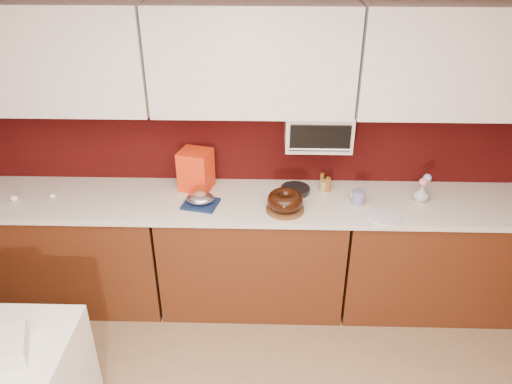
{
  "coord_description": "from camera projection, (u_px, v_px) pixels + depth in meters",
  "views": [
    {
      "loc": [
        0.11,
        -1.1,
        2.67
      ],
      "look_at": [
        0.03,
        1.84,
        1.02
      ],
      "focal_mm": 35.0,
      "sensor_mm": 36.0,
      "label": 1
    }
  ],
  "objects": [
    {
      "name": "flower_blue",
      "position": [
        427.0,
        178.0,
        3.44
      ],
      "size": [
        0.06,
        0.06,
        0.06
      ],
      "primitive_type": "sphere",
      "color": "#84A4D3",
      "rests_on": "flower_vase"
    },
    {
      "name": "egg_left",
      "position": [
        14.0,
        198.0,
        3.49
      ],
      "size": [
        0.06,
        0.05,
        0.05
      ],
      "primitive_type": "ellipsoid",
      "rotation": [
        0.0,
        0.0,
        -0.09
      ],
      "color": "white",
      "rests_on": "countertop"
    },
    {
      "name": "base_cabinet_right",
      "position": [
        431.0,
        257.0,
        3.71
      ],
      "size": [
        1.31,
        0.58,
        0.86
      ],
      "primitive_type": "cube",
      "color": "#542610",
      "rests_on": "floor"
    },
    {
      "name": "amber_bottle_tall",
      "position": [
        322.0,
        180.0,
        3.67
      ],
      "size": [
        0.04,
        0.04,
        0.1
      ],
      "primitive_type": "cylinder",
      "rotation": [
        0.0,
        0.0,
        -0.29
      ],
      "color": "brown",
      "rests_on": "countertop"
    },
    {
      "name": "navy_towel",
      "position": [
        201.0,
        204.0,
        3.45
      ],
      "size": [
        0.27,
        0.24,
        0.02
      ],
      "primitive_type": "cube",
      "rotation": [
        0.0,
        0.0,
        -0.22
      ],
      "color": "#132349",
      "rests_on": "countertop"
    },
    {
      "name": "flower_pink",
      "position": [
        423.0,
        182.0,
        3.44
      ],
      "size": [
        0.06,
        0.06,
        0.06
      ],
      "primitive_type": "sphere",
      "color": "pink",
      "rests_on": "flower_vase"
    },
    {
      "name": "roasted_ham",
      "position": [
        200.0,
        195.0,
        3.42
      ],
      "size": [
        0.11,
        0.1,
        0.06
      ],
      "primitive_type": "ellipsoid",
      "rotation": [
        0.0,
        0.0,
        -0.35
      ],
      "color": "#9F5F48",
      "rests_on": "foil_ham_nest"
    },
    {
      "name": "cake_base",
      "position": [
        285.0,
        209.0,
        3.38
      ],
      "size": [
        0.33,
        0.33,
        0.02
      ],
      "primitive_type": "cylinder",
      "rotation": [
        0.0,
        0.0,
        -0.32
      ],
      "color": "brown",
      "rests_on": "countertop"
    },
    {
      "name": "toaster_oven_handle",
      "position": [
        320.0,
        149.0,
        3.3
      ],
      "size": [
        0.42,
        0.02,
        0.02
      ],
      "primitive_type": "cylinder",
      "rotation": [
        0.0,
        1.57,
        0.0
      ],
      "color": "silver",
      "rests_on": "toaster_oven"
    },
    {
      "name": "blue_jar",
      "position": [
        358.0,
        197.0,
        3.45
      ],
      "size": [
        0.11,
        0.11,
        0.1
      ],
      "primitive_type": "cylinder",
      "rotation": [
        0.0,
        0.0,
        0.35
      ],
      "color": "navy",
      "rests_on": "countertop"
    },
    {
      "name": "wall_back",
      "position": [
        253.0,
        137.0,
        3.62
      ],
      "size": [
        4.0,
        0.02,
        2.5
      ],
      "primitive_type": "cube",
      "color": "#370807",
      "rests_on": "floor"
    },
    {
      "name": "dark_pan",
      "position": [
        295.0,
        190.0,
        3.61
      ],
      "size": [
        0.26,
        0.26,
        0.04
      ],
      "primitive_type": "cylinder",
      "rotation": [
        0.0,
        0.0,
        -0.29
      ],
      "color": "black",
      "rests_on": "countertop"
    },
    {
      "name": "foil_ham_nest",
      "position": [
        200.0,
        198.0,
        3.43
      ],
      "size": [
        0.21,
        0.19,
        0.07
      ],
      "primitive_type": "ellipsoid",
      "rotation": [
        0.0,
        0.0,
        -0.15
      ],
      "color": "silver",
      "rests_on": "navy_towel"
    },
    {
      "name": "toaster_oven_door",
      "position": [
        320.0,
        138.0,
        3.28
      ],
      "size": [
        0.4,
        0.02,
        0.18
      ],
      "primitive_type": "cube",
      "color": "black",
      "rests_on": "toaster_oven"
    },
    {
      "name": "pandoro_box",
      "position": [
        196.0,
        170.0,
        3.6
      ],
      "size": [
        0.26,
        0.25,
        0.3
      ],
      "primitive_type": "cube",
      "rotation": [
        0.0,
        0.0,
        -0.27
      ],
      "color": "red",
      "rests_on": "countertop"
    },
    {
      "name": "upper_cabinet_right",
      "position": [
        463.0,
        61.0,
        3.15
      ],
      "size": [
        1.31,
        0.33,
        0.7
      ],
      "primitive_type": "cube",
      "color": "white",
      "rests_on": "wall_back"
    },
    {
      "name": "china_plate",
      "position": [
        385.0,
        216.0,
        3.31
      ],
      "size": [
        0.29,
        0.29,
        0.01
      ],
      "primitive_type": "cylinder",
      "rotation": [
        0.0,
        0.0,
        0.43
      ],
      "color": "white",
      "rests_on": "countertop"
    },
    {
      "name": "toaster_oven",
      "position": [
        318.0,
        129.0,
        3.42
      ],
      "size": [
        0.45,
        0.3,
        0.25
      ],
      "primitive_type": "cube",
      "color": "white",
      "rests_on": "upper_cabinet_center"
    },
    {
      "name": "base_cabinet_left",
      "position": [
        77.0,
        251.0,
        3.78
      ],
      "size": [
        1.31,
        0.58,
        0.86
      ],
      "primitive_type": "cube",
      "color": "#542610",
      "rests_on": "floor"
    },
    {
      "name": "amber_bottle",
      "position": [
        328.0,
        185.0,
        3.6
      ],
      "size": [
        0.05,
        0.05,
        0.11
      ],
      "primitive_type": "cylinder",
      "rotation": [
        0.0,
        0.0,
        0.37
      ],
      "color": "brown",
      "rests_on": "countertop"
    },
    {
      "name": "countertop",
      "position": [
        252.0,
        202.0,
        3.53
      ],
      "size": [
        4.0,
        0.62,
        0.04
      ],
      "primitive_type": "cube",
      "color": "silver",
      "rests_on": "base_cabinet_center"
    },
    {
      "name": "base_cabinet_center",
      "position": [
        252.0,
        254.0,
        3.75
      ],
      "size": [
        1.31,
        0.58,
        0.86
      ],
      "primitive_type": "cube",
      "color": "#542610",
      "rests_on": "floor"
    },
    {
      "name": "upper_cabinet_left",
      "position": [
        46.0,
        58.0,
        3.21
      ],
      "size": [
        1.31,
        0.33,
        0.7
      ],
      "primitive_type": "cube",
      "color": "white",
      "rests_on": "wall_back"
    },
    {
      "name": "upper_cabinet_center",
      "position": [
        252.0,
        60.0,
        3.18
      ],
      "size": [
        1.31,
        0.33,
        0.7
      ],
      "primitive_type": "cube",
      "color": "white",
      "rests_on": "wall_back"
    },
    {
      "name": "paper_cup",
      "position": [
        323.0,
        186.0,
        3.61
      ],
      "size": [
        0.07,
        0.07,
        0.08
      ],
      "primitive_type": "cylinder",
      "rotation": [
        0.0,
        0.0,
        0.26
      ],
      "color": "olive",
      "rests_on": "countertop"
    },
    {
      "name": "egg_right",
      "position": [
        52.0,
        196.0,
        3.52
      ],
      "size": [
        0.06,
        0.05,
        0.04
      ],
      "primitive_type": "ellipsoid",
      "rotation": [
        0.0,
        0.0,
        0.39
      ],
      "color": "silver",
      "rests_on": "countertop"
    },
    {
      "name": "ceiling",
      "position": [
        216.0,
        5.0,
        1.04
      ],
      "size": [
        4.0,
        4.5,
        0.02
      ],
      "primitive_type": "cube",
      "color": "white",
      "rests_on": "wall_back"
    },
    {
      "name": "bundt_cake",
      "position": [
        285.0,
        200.0,
        3.35
      ],
      "size": [
        0.32,
        0.32,
        0.1
      ],
      "primitive_type": "torus",
      "rotation": [
        0.0,
        0.0,
        -0.4
      ],
      "color": "black",
      "rests_on": "cake_base"
    },
    {
      "name": "coffee_mug",
      "position": [
        357.0,
        195.0,
        3.48
      ],
      "size": [
        0.11,
        0.11,
        0.1
      ],
      "primitive_type": "imported",
      "rotation": [
        0.0,
        0.0,
        0.44
      ],
      "color": "silver",
      "rests_on": "countertop"
    },
    {
      "name": "flower_vase",
      "position": [
        421.0,
        192.0,
        3.48
      ],
      "size": [
        0.1,
        0.1,
        0.13
      ],
      "primitive_type": "imported",
      "rotation": [
        0.0,
        0.0,
        0.17
      ],
      "color": "#ADBAC5",
      "rests_on": "countertop"
    }
  ]
}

